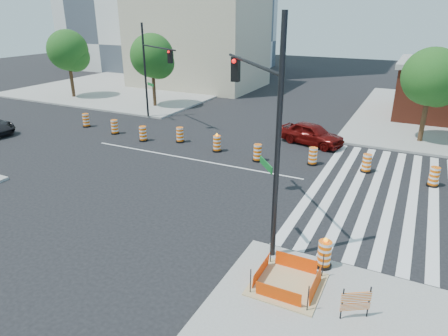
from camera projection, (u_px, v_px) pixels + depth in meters
The scene contains 23 objects.
ground at pixel (191, 159), 24.08m from camera, with size 120.00×120.00×0.00m, color black.
sidewalk_nw at pixel (137, 87), 46.49m from camera, with size 22.00×22.00×0.15m, color gray.
crosswalk_east at pixel (383, 193), 19.54m from camera, with size 6.75×13.50×0.01m.
lane_centerline at pixel (191, 159), 24.08m from camera, with size 14.00×0.12×0.01m, color silver.
excavation_pit at pixel (287, 283), 12.78m from camera, with size 2.20×2.20×0.90m.
beige_midrise at pixel (198, 42), 45.51m from camera, with size 14.00×10.00×10.00m, color tan.
red_coupe at pixel (312, 134), 26.44m from camera, with size 1.72×4.28×1.46m, color #530807.
signal_pole_se at pixel (261, 111), 14.16m from camera, with size 4.13×4.84×8.23m.
signal_pole_nw at pixel (152, 64), 30.40m from camera, with size 4.87×2.89×7.34m.
pit_drum at pixel (324, 255), 13.57m from camera, with size 0.57×0.57×1.12m.
barricade at pixel (356, 301), 11.24m from camera, with size 0.77×0.51×1.04m.
tree_north_a at pixel (69, 53), 39.19m from camera, with size 3.93×3.93×6.68m.
tree_north_b at pixel (153, 58), 35.35m from camera, with size 3.85×3.85×6.54m.
tree_north_c at pixel (432, 80), 25.48m from camera, with size 3.69×3.69×6.27m.
median_drum_0 at pixel (86, 121), 30.55m from camera, with size 0.60×0.60×1.02m.
median_drum_1 at pixel (115, 127), 28.81m from camera, with size 0.60×0.60×1.02m.
median_drum_2 at pixel (143, 134), 27.23m from camera, with size 0.60×0.60×1.02m.
median_drum_3 at pixel (180, 135), 27.00m from camera, with size 0.60×0.60×1.02m.
median_drum_4 at pixel (217, 144), 25.21m from camera, with size 0.60×0.60×1.18m.
median_drum_5 at pixel (257, 153), 23.60m from camera, with size 0.60×0.60×1.02m.
median_drum_6 at pixel (313, 157), 23.04m from camera, with size 0.60×0.60×1.02m.
median_drum_7 at pixel (367, 164), 21.99m from camera, with size 0.60×0.60×1.02m.
median_drum_8 at pixel (434, 177), 20.19m from camera, with size 0.60×0.60×1.02m.
Camera 1 is at (11.88, -19.32, 8.37)m, focal length 32.00 mm.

